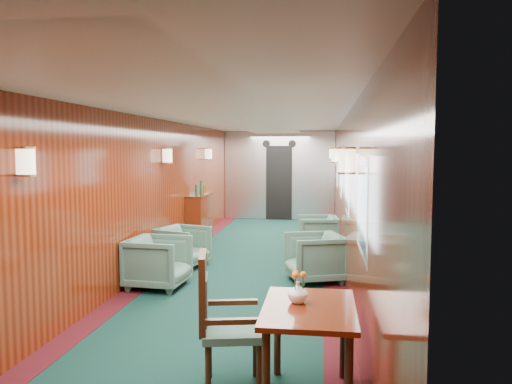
% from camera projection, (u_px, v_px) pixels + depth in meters
% --- Properties ---
extents(room, '(12.00, 12.10, 2.40)m').
position_uv_depth(room, '(246.00, 167.00, 7.63)').
color(room, '#0C2E26').
rests_on(room, ground).
extents(bulkhead, '(2.98, 0.17, 2.39)m').
position_uv_depth(bulkhead, '(279.00, 176.00, 13.51)').
color(bulkhead, silver).
rests_on(bulkhead, ground).
extents(windows_right, '(0.02, 8.60, 0.80)m').
position_uv_depth(windows_right, '(343.00, 179.00, 7.70)').
color(windows_right, '#B8BBC0').
rests_on(windows_right, ground).
extents(wall_sconces, '(2.97, 7.97, 0.25)m').
position_uv_depth(wall_sconces, '(251.00, 156.00, 8.18)').
color(wall_sconces, beige).
rests_on(wall_sconces, ground).
extents(dining_table, '(0.69, 0.98, 0.74)m').
position_uv_depth(dining_table, '(309.00, 322.00, 3.73)').
color(dining_table, '#64210D').
rests_on(dining_table, ground).
extents(side_chair, '(0.57, 0.59, 1.10)m').
position_uv_depth(side_chair, '(219.00, 316.00, 3.94)').
color(side_chair, '#1B4138').
rests_on(side_chair, ground).
extents(credenza, '(0.34, 1.10, 1.26)m').
position_uv_depth(credenza, '(200.00, 217.00, 10.27)').
color(credenza, '#64210D').
rests_on(credenza, ground).
extents(flower_vase, '(0.17, 0.17, 0.16)m').
position_uv_depth(flower_vase, '(298.00, 292.00, 3.80)').
color(flower_vase, white).
rests_on(flower_vase, dining_table).
extents(armchair_left_near, '(0.84, 0.82, 0.71)m').
position_uv_depth(armchair_left_near, '(158.00, 262.00, 6.87)').
color(armchair_left_near, '#1B4138').
rests_on(armchair_left_near, ground).
extents(armchair_left_far, '(0.91, 0.90, 0.66)m').
position_uv_depth(armchair_left_far, '(183.00, 247.00, 8.08)').
color(armchair_left_far, '#1B4138').
rests_on(armchair_left_far, ground).
extents(armchair_right_near, '(0.97, 0.95, 0.70)m').
position_uv_depth(armchair_right_near, '(315.00, 258.00, 7.18)').
color(armchair_right_near, '#1B4138').
rests_on(armchair_right_near, ground).
extents(armchair_right_far, '(0.80, 0.78, 0.67)m').
position_uv_depth(armchair_right_far, '(318.00, 233.00, 9.32)').
color(armchair_right_far, '#1B4138').
rests_on(armchair_right_far, ground).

